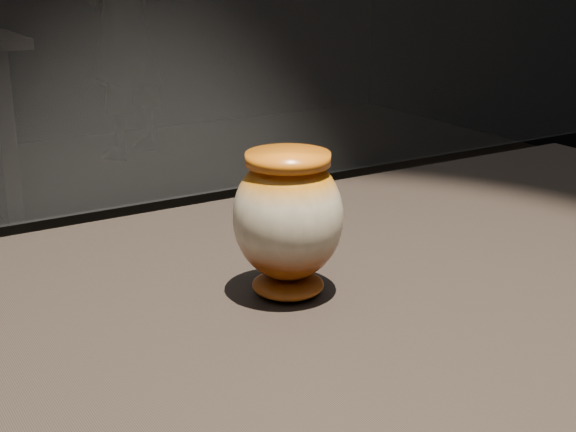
# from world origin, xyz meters

# --- Properties ---
(main_vase) EXTENTS (0.16, 0.16, 0.17)m
(main_vase) POSITION_xyz_m (0.12, 0.03, 0.99)
(main_vase) COLOR #722F0A
(main_vase) RESTS_ON display_plinth
(visitor) EXTENTS (0.75, 0.68, 1.72)m
(visitor) POSITION_xyz_m (1.50, 4.29, 0.86)
(visitor) COLOR black
(visitor) RESTS_ON ground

